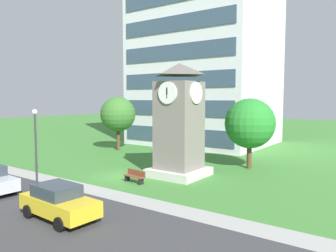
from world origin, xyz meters
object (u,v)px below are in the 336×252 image
object	(u,v)px
tree_by_building	(250,124)
parked_car_yellow	(59,202)
clock_tower	(179,127)
tree_streetside	(118,114)
street_lamp	(36,137)
park_bench	(135,176)

from	to	relation	value
tree_by_building	parked_car_yellow	size ratio (longest dim) A/B	1.35
clock_tower	tree_streetside	bearing A→B (deg)	153.08
clock_tower	parked_car_yellow	xyz separation A→B (m)	(0.26, -10.94, -2.89)
street_lamp	tree_streetside	size ratio (longest dim) A/B	0.85
park_bench	street_lamp	bearing A→B (deg)	-140.17
park_bench	parked_car_yellow	xyz separation A→B (m)	(1.65, -7.43, 0.40)
tree_by_building	parked_car_yellow	bearing A→B (deg)	-100.35
street_lamp	tree_streetside	xyz separation A→B (m)	(-6.18, 14.26, 0.83)
clock_tower	park_bench	bearing A→B (deg)	-111.53
tree_by_building	parked_car_yellow	xyz separation A→B (m)	(-3.04, -16.65, -2.95)
street_lamp	tree_by_building	size ratio (longest dim) A/B	0.87
park_bench	street_lamp	world-z (taller)	street_lamp
street_lamp	parked_car_yellow	bearing A→B (deg)	-24.77
clock_tower	parked_car_yellow	distance (m)	11.32
tree_streetside	park_bench	bearing A→B (deg)	-41.33
clock_tower	parked_car_yellow	size ratio (longest dim) A/B	1.94
street_lamp	park_bench	bearing A→B (deg)	39.83
street_lamp	parked_car_yellow	distance (m)	7.86
street_lamp	tree_streetside	distance (m)	15.56
clock_tower	tree_by_building	distance (m)	6.60
street_lamp	tree_by_building	xyz separation A→B (m)	(9.84, 13.51, 0.55)
clock_tower	street_lamp	xyz separation A→B (m)	(-6.53, -7.80, -0.49)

